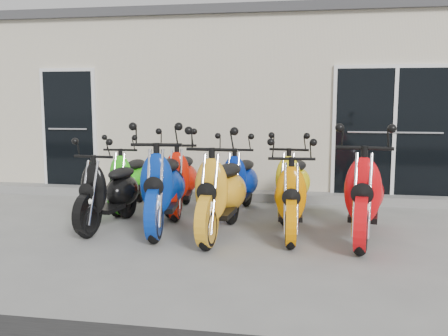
{
  "coord_description": "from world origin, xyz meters",
  "views": [
    {
      "loc": [
        1.24,
        -6.48,
        1.74
      ],
      "look_at": [
        0.0,
        0.6,
        0.75
      ],
      "focal_mm": 40.0,
      "sensor_mm": 36.0,
      "label": 1
    }
  ],
  "objects_px": {
    "scooter_back_red": "(181,170)",
    "scooter_back_blue": "(240,173)",
    "scooter_back_green": "(129,171)",
    "scooter_front_blue": "(163,175)",
    "scooter_front_orange_b": "(290,186)",
    "scooter_front_black": "(109,182)",
    "scooter_front_red": "(365,181)",
    "scooter_back_yellow": "(293,174)",
    "scooter_front_orange_a": "(221,181)"
  },
  "relations": [
    {
      "from": "scooter_back_red",
      "to": "scooter_back_blue",
      "type": "height_order",
      "value": "scooter_back_red"
    },
    {
      "from": "scooter_back_blue",
      "to": "scooter_back_red",
      "type": "bearing_deg",
      "value": -173.51
    },
    {
      "from": "scooter_back_green",
      "to": "scooter_front_blue",
      "type": "bearing_deg",
      "value": -53.02
    },
    {
      "from": "scooter_front_orange_b",
      "to": "scooter_back_blue",
      "type": "xyz_separation_m",
      "value": [
        -0.81,
        1.12,
        -0.01
      ]
    },
    {
      "from": "scooter_front_black",
      "to": "scooter_front_red",
      "type": "relative_size",
      "value": 0.85
    },
    {
      "from": "scooter_front_red",
      "to": "scooter_back_red",
      "type": "xyz_separation_m",
      "value": [
        -2.63,
        1.1,
        -0.07
      ]
    },
    {
      "from": "scooter_back_green",
      "to": "scooter_back_yellow",
      "type": "relative_size",
      "value": 0.95
    },
    {
      "from": "scooter_front_red",
      "to": "scooter_back_red",
      "type": "distance_m",
      "value": 2.85
    },
    {
      "from": "scooter_front_orange_a",
      "to": "scooter_back_yellow",
      "type": "distance_m",
      "value": 1.53
    },
    {
      "from": "scooter_front_black",
      "to": "scooter_front_orange_a",
      "type": "distance_m",
      "value": 1.59
    },
    {
      "from": "scooter_front_black",
      "to": "scooter_back_yellow",
      "type": "distance_m",
      "value": 2.68
    },
    {
      "from": "scooter_back_green",
      "to": "scooter_back_red",
      "type": "height_order",
      "value": "scooter_back_red"
    },
    {
      "from": "scooter_front_blue",
      "to": "scooter_front_orange_b",
      "type": "bearing_deg",
      "value": -8.51
    },
    {
      "from": "scooter_front_blue",
      "to": "scooter_back_yellow",
      "type": "distance_m",
      "value": 2.0
    },
    {
      "from": "scooter_front_blue",
      "to": "scooter_back_green",
      "type": "bearing_deg",
      "value": 121.6
    },
    {
      "from": "scooter_front_orange_b",
      "to": "scooter_back_blue",
      "type": "bearing_deg",
      "value": 122.29
    },
    {
      "from": "scooter_front_black",
      "to": "scooter_back_blue",
      "type": "xyz_separation_m",
      "value": [
        1.64,
        1.11,
        0.01
      ]
    },
    {
      "from": "scooter_front_orange_b",
      "to": "scooter_back_blue",
      "type": "distance_m",
      "value": 1.38
    },
    {
      "from": "scooter_front_black",
      "to": "scooter_front_blue",
      "type": "distance_m",
      "value": 0.76
    },
    {
      "from": "scooter_front_black",
      "to": "scooter_back_green",
      "type": "height_order",
      "value": "scooter_front_black"
    },
    {
      "from": "scooter_front_orange_b",
      "to": "scooter_back_red",
      "type": "xyz_separation_m",
      "value": [
        -1.72,
        1.08,
        0.02
      ]
    },
    {
      "from": "scooter_back_blue",
      "to": "scooter_back_yellow",
      "type": "height_order",
      "value": "scooter_back_yellow"
    },
    {
      "from": "scooter_front_black",
      "to": "scooter_back_blue",
      "type": "bearing_deg",
      "value": 39.46
    },
    {
      "from": "scooter_back_red",
      "to": "scooter_front_black",
      "type": "bearing_deg",
      "value": -131.19
    },
    {
      "from": "scooter_front_orange_b",
      "to": "scooter_front_black",
      "type": "bearing_deg",
      "value": 176.34
    },
    {
      "from": "scooter_back_green",
      "to": "scooter_back_red",
      "type": "xyz_separation_m",
      "value": [
        0.87,
        -0.08,
        0.06
      ]
    },
    {
      "from": "scooter_front_blue",
      "to": "scooter_back_blue",
      "type": "xyz_separation_m",
      "value": [
        0.89,
        1.08,
        -0.1
      ]
    },
    {
      "from": "scooter_front_black",
      "to": "scooter_back_blue",
      "type": "height_order",
      "value": "scooter_back_blue"
    },
    {
      "from": "scooter_front_red",
      "to": "scooter_back_blue",
      "type": "xyz_separation_m",
      "value": [
        -1.72,
        1.15,
        -0.1
      ]
    },
    {
      "from": "scooter_front_black",
      "to": "scooter_back_red",
      "type": "bearing_deg",
      "value": 61.11
    },
    {
      "from": "scooter_front_black",
      "to": "scooter_front_orange_a",
      "type": "bearing_deg",
      "value": -0.49
    },
    {
      "from": "scooter_front_orange_a",
      "to": "scooter_back_blue",
      "type": "distance_m",
      "value": 1.28
    },
    {
      "from": "scooter_back_red",
      "to": "scooter_back_yellow",
      "type": "relative_size",
      "value": 1.03
    },
    {
      "from": "scooter_front_orange_b",
      "to": "scooter_back_green",
      "type": "height_order",
      "value": "scooter_front_orange_b"
    },
    {
      "from": "scooter_front_blue",
      "to": "scooter_back_green",
      "type": "distance_m",
      "value": 1.44
    },
    {
      "from": "scooter_front_orange_b",
      "to": "scooter_back_yellow",
      "type": "distance_m",
      "value": 1.11
    },
    {
      "from": "scooter_back_green",
      "to": "scooter_front_red",
      "type": "bearing_deg",
      "value": -20.49
    },
    {
      "from": "scooter_front_orange_a",
      "to": "scooter_back_red",
      "type": "xyz_separation_m",
      "value": [
        -0.85,
        1.23,
        -0.05
      ]
    },
    {
      "from": "scooter_front_orange_a",
      "to": "scooter_back_blue",
      "type": "height_order",
      "value": "scooter_front_orange_a"
    },
    {
      "from": "scooter_back_green",
      "to": "scooter_back_blue",
      "type": "relative_size",
      "value": 0.96
    },
    {
      "from": "scooter_front_blue",
      "to": "scooter_front_red",
      "type": "xyz_separation_m",
      "value": [
        2.6,
        -0.06,
        0.0
      ]
    },
    {
      "from": "scooter_front_blue",
      "to": "scooter_back_blue",
      "type": "bearing_deg",
      "value": 43.47
    },
    {
      "from": "scooter_back_blue",
      "to": "scooter_back_yellow",
      "type": "bearing_deg",
      "value": 2.74
    },
    {
      "from": "scooter_back_green",
      "to": "scooter_back_yellow",
      "type": "distance_m",
      "value": 2.59
    },
    {
      "from": "scooter_front_black",
      "to": "scooter_back_red",
      "type": "relative_size",
      "value": 0.94
    },
    {
      "from": "scooter_front_orange_b",
      "to": "scooter_front_orange_a",
      "type": "bearing_deg",
      "value": -173.51
    },
    {
      "from": "scooter_back_blue",
      "to": "scooter_front_orange_a",
      "type": "bearing_deg",
      "value": -89.21
    },
    {
      "from": "scooter_front_blue",
      "to": "scooter_back_yellow",
      "type": "relative_size",
      "value": 1.14
    },
    {
      "from": "scooter_front_red",
      "to": "scooter_back_red",
      "type": "height_order",
      "value": "scooter_front_red"
    },
    {
      "from": "scooter_back_green",
      "to": "scooter_back_yellow",
      "type": "height_order",
      "value": "scooter_back_yellow"
    }
  ]
}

